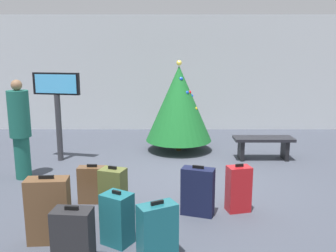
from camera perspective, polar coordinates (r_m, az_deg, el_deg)
The scene contains 14 objects.
ground_plane at distance 6.64m, azimuth 2.37°, elevation -8.20°, with size 16.00×16.00×0.00m, color #424754.
back_wall at distance 10.58m, azimuth 1.56°, elevation 8.27°, with size 16.00×0.20×3.27m, color #B7BCC1.
holiday_tree at distance 8.23m, azimuth 1.89°, elevation 3.56°, with size 1.51×1.51×2.07m.
flight_info_kiosk at distance 7.76m, azimuth -16.89°, elevation 4.13°, with size 1.00×0.29×1.84m.
waiting_bench at distance 7.93m, azimuth 14.92°, elevation -2.66°, with size 1.24×0.44×0.48m.
traveller_0 at distance 6.91m, azimuth -22.09°, elevation -0.22°, with size 0.48×0.48×1.78m.
suitcase_0 at distance 4.12m, azimuth -14.52°, elevation -16.72°, with size 0.43×0.29×0.69m.
suitcase_1 at distance 4.46m, azimuth -7.83°, elevation -14.25°, with size 0.42×0.40×0.66m.
suitcase_2 at distance 5.15m, azimuth 4.86°, elevation -10.23°, with size 0.49×0.33×0.72m.
suitcase_3 at distance 5.02m, azimuth -8.45°, elevation -10.62°, with size 0.39×0.33×0.76m.
suitcase_4 at distance 5.66m, azimuth -11.59°, elevation -9.00°, with size 0.43×0.20×0.60m.
suitcase_5 at distance 4.65m, azimuth -18.11°, elevation -12.49°, with size 0.51×0.28×0.84m.
suitcase_6 at distance 4.11m, azimuth -1.52°, elevation -16.34°, with size 0.47×0.39×0.69m.
suitcase_7 at distance 5.34m, azimuth 11.18°, elevation -9.68°, with size 0.37×0.28×0.70m.
Camera 1 is at (-0.25, -6.24, 2.25)m, focal length 38.75 mm.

